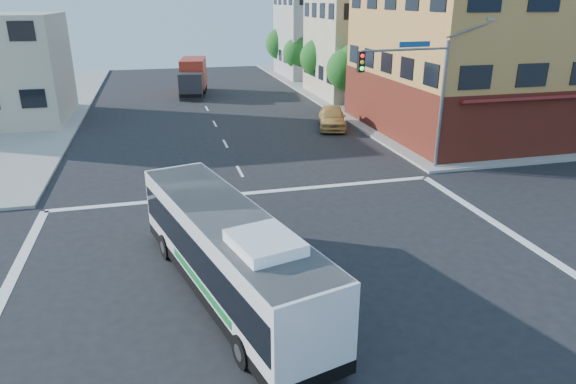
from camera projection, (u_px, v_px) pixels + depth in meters
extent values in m
plane|color=black|center=(304.00, 293.00, 16.78)|extent=(120.00, 120.00, 0.00)
cube|color=gray|center=(522.00, 85.00, 56.55)|extent=(50.00, 50.00, 0.15)
cube|color=#BA7E42|center=(508.00, 30.00, 35.69)|extent=(18.00, 15.00, 14.00)
cube|color=#541813|center=(498.00, 101.00, 37.46)|extent=(18.09, 15.08, 4.00)
cube|color=maroon|center=(575.00, 96.00, 30.45)|extent=(16.00, 1.60, 0.51)
cube|color=#C5B797|center=(376.00, 48.00, 49.94)|extent=(12.00, 10.00, 9.00)
cube|color=#9C9B97|center=(330.00, 34.00, 62.45)|extent=(12.00, 10.00, 10.00)
cylinder|color=slate|center=(441.00, 107.00, 27.83)|extent=(0.18, 0.18, 7.00)
cylinder|color=slate|center=(406.00, 50.00, 25.93)|extent=(5.01, 0.62, 0.12)
cube|color=black|center=(361.00, 62.00, 25.30)|extent=(0.32, 0.30, 1.00)
sphere|color=#FF0C0C|center=(363.00, 56.00, 25.04)|extent=(0.20, 0.20, 0.20)
sphere|color=yellow|center=(362.00, 62.00, 25.15)|extent=(0.20, 0.20, 0.20)
sphere|color=#19FF33|center=(362.00, 68.00, 25.25)|extent=(0.20, 0.20, 0.20)
cube|color=navy|center=(415.00, 44.00, 26.00)|extent=(1.80, 0.22, 0.28)
cube|color=gray|center=(490.00, 19.00, 27.04)|extent=(0.50, 0.22, 0.14)
cylinder|color=#361F13|center=(346.00, 98.00, 44.55)|extent=(0.28, 0.28, 1.92)
sphere|color=#18551A|center=(347.00, 69.00, 43.70)|extent=(3.60, 3.60, 3.60)
sphere|color=#18551A|center=(353.00, 59.00, 43.20)|extent=(2.52, 2.52, 2.52)
cylinder|color=#361F13|center=(319.00, 83.00, 51.79)|extent=(0.28, 0.28, 1.99)
sphere|color=#18551A|center=(319.00, 58.00, 50.90)|extent=(3.80, 3.80, 3.80)
sphere|color=#18551A|center=(324.00, 48.00, 50.38)|extent=(2.66, 2.66, 2.66)
cylinder|color=#361F13|center=(298.00, 73.00, 59.06)|extent=(0.28, 0.28, 1.89)
sphere|color=#18551A|center=(298.00, 53.00, 58.25)|extent=(3.40, 3.40, 3.40)
sphere|color=#18551A|center=(302.00, 45.00, 57.77)|extent=(2.38, 2.38, 2.38)
cylinder|color=#361F13|center=(281.00, 65.00, 66.29)|extent=(0.28, 0.28, 2.03)
sphere|color=#18551A|center=(281.00, 44.00, 65.36)|extent=(4.00, 4.00, 4.00)
sphere|color=#18551A|center=(285.00, 36.00, 64.83)|extent=(2.80, 2.80, 2.80)
cube|color=black|center=(229.00, 280.00, 16.56)|extent=(4.94, 10.95, 0.40)
cube|color=white|center=(228.00, 250.00, 16.18)|extent=(4.93, 10.93, 2.54)
cube|color=black|center=(227.00, 246.00, 16.12)|extent=(4.89, 10.63, 1.11)
cube|color=black|center=(176.00, 196.00, 20.49)|extent=(2.04, 0.59, 1.20)
cube|color=#E5590C|center=(174.00, 174.00, 20.19)|extent=(1.66, 0.48, 0.25)
cube|color=white|center=(226.00, 215.00, 15.75)|extent=(4.83, 10.71, 0.11)
cube|color=white|center=(265.00, 242.00, 13.48)|extent=(2.04, 2.30, 0.32)
cube|color=#0D7B31|center=(199.00, 284.00, 15.52)|extent=(1.27, 4.75, 0.25)
cube|color=#0D7B31|center=(267.00, 266.00, 16.56)|extent=(1.27, 4.75, 0.25)
cylinder|color=black|center=(166.00, 247.00, 18.89)|extent=(0.50, 0.97, 0.93)
cylinder|color=#99999E|center=(163.00, 247.00, 18.83)|extent=(0.15, 0.46, 0.46)
cylinder|color=black|center=(220.00, 234.00, 19.86)|extent=(0.50, 0.97, 0.93)
cylinder|color=#99999E|center=(223.00, 234.00, 19.91)|extent=(0.15, 0.46, 0.46)
cylinder|color=black|center=(243.00, 351.00, 13.29)|extent=(0.50, 0.97, 0.93)
cylinder|color=#99999E|center=(238.00, 353.00, 13.23)|extent=(0.15, 0.46, 0.46)
cylinder|color=black|center=(313.00, 327.00, 14.26)|extent=(0.50, 0.97, 0.93)
cylinder|color=#99999E|center=(316.00, 326.00, 14.31)|extent=(0.15, 0.46, 0.46)
cube|color=#29292E|center=(191.00, 86.00, 48.60)|extent=(2.48, 2.40, 2.47)
cube|color=black|center=(190.00, 84.00, 47.63)|extent=(1.98, 0.38, 0.95)
cube|color=#A42B1A|center=(194.00, 73.00, 51.69)|extent=(3.07, 5.60, 2.85)
cube|color=black|center=(194.00, 90.00, 51.15)|extent=(3.23, 7.82, 0.28)
cylinder|color=black|center=(181.00, 94.00, 48.96)|extent=(0.41, 0.98, 0.95)
cylinder|color=black|center=(202.00, 94.00, 49.14)|extent=(0.41, 0.98, 0.95)
cylinder|color=black|center=(184.00, 89.00, 51.52)|extent=(0.41, 0.98, 0.95)
cylinder|color=black|center=(204.00, 89.00, 51.70)|extent=(0.41, 0.98, 0.95)
cylinder|color=black|center=(186.00, 86.00, 53.73)|extent=(0.41, 0.98, 0.95)
cylinder|color=black|center=(205.00, 85.00, 53.91)|extent=(0.41, 0.98, 0.95)
imported|color=tan|center=(332.00, 117.00, 37.84)|extent=(3.19, 5.13, 1.63)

